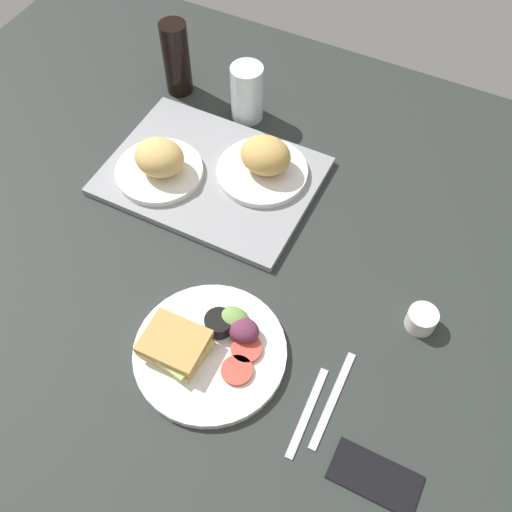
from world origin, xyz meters
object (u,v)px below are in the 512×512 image
bread_plate_near (159,163)px  cell_phone (375,477)px  fork (307,412)px  bread_plate_far (264,162)px  espresso_cup (422,319)px  drinking_glass (247,93)px  serving_tray (211,176)px  knife (333,399)px  soda_bottle (176,58)px  plate_with_salad (208,347)px

bread_plate_near → cell_phone: (63.99, -39.07, -4.52)cm
fork → cell_phone: (13.95, -4.97, 0.15)cm
bread_plate_far → espresso_cup: bearing=-25.1°
drinking_glass → cell_phone: 86.59cm
bread_plate_near → espresso_cup: size_ratio=3.40×
serving_tray → cell_phone: serving_tray is taller
bread_plate_far → knife: bread_plate_far is taller
bread_plate_near → soda_bottle: bearing=113.0°
soda_bottle → cell_phone: bearing=-41.3°
drinking_glass → cell_phone: (56.40, -65.38, -6.49)cm
bread_plate_near → cell_phone: size_ratio=1.32×
drinking_glass → knife: 72.74cm
knife → soda_bottle: bearing=47.4°
plate_with_salad → bread_plate_near: bearing=132.8°
bread_plate_far → plate_with_salad: bread_plate_far is taller
serving_tray → knife: size_ratio=2.37×
plate_with_salad → drinking_glass: bearing=110.6°
serving_tray → bread_plate_near: (-9.65, -4.91, 4.12)cm
bread_plate_far → plate_with_salad: bearing=-77.2°
bread_plate_near → soda_bottle: 29.87cm
serving_tray → soda_bottle: 31.89cm
soda_bottle → espresso_cup: bearing=-26.5°
drinking_glass → espresso_cup: drinking_glass is taller
plate_with_salad → soda_bottle: soda_bottle is taller
serving_tray → bread_plate_near: size_ratio=2.37×
cell_phone → espresso_cup: bearing=94.1°
espresso_cup → knife: 22.59cm
drinking_glass → soda_bottle: size_ratio=0.75×
cell_phone → knife: bearing=140.6°
bread_plate_far → cell_phone: bearing=-48.2°
soda_bottle → plate_with_salad: bearing=-55.2°
fork → knife: (3.00, 4.00, 0.00)cm
bread_plate_near → knife: bearing=-29.6°
knife → bread_plate_far: bearing=38.4°
bread_plate_near → fork: bread_plate_near is taller
soda_bottle → knife: 86.82cm
serving_tray → bread_plate_near: bearing=-153.0°
espresso_cup → fork: bearing=-115.4°
plate_with_salad → drinking_glass: (-21.79, 57.99, 5.14)cm
serving_tray → bread_plate_far: (10.21, 5.42, 4.10)cm
espresso_cup → plate_with_salad: bearing=-145.5°
drinking_glass → bread_plate_far: bearing=-52.5°
knife → cell_phone: cell_phone is taller
cell_phone → soda_bottle: bearing=138.6°
soda_bottle → bread_plate_far: bearing=-28.2°
bread_plate_near → knife: bread_plate_near is taller
serving_tray → fork: bearing=-44.0°
drinking_glass → soda_bottle: 19.31cm
serving_tray → knife: bearing=-38.9°
bread_plate_near → fork: 60.73cm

